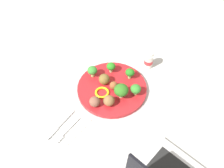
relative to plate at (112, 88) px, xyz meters
name	(u,v)px	position (x,y,z in m)	size (l,w,h in m)	color
ground_plane	(112,90)	(0.00, 0.00, -0.01)	(4.00, 4.00, 0.00)	#B2B2AD
plate	(112,88)	(0.00, 0.00, 0.00)	(0.28, 0.28, 0.02)	red
broccoli_floret_near_rim	(92,71)	(0.00, -0.10, 0.04)	(0.04, 0.04, 0.05)	#ABC56D
broccoli_floret_center	(111,67)	(-0.07, -0.05, 0.04)	(0.04, 0.04, 0.05)	#A5BE81
broccoli_floret_far_rim	(130,73)	(-0.08, 0.03, 0.04)	(0.04, 0.04, 0.05)	#9BCE6F
broccoli_floret_mid_right	(121,90)	(0.02, 0.06, 0.05)	(0.06, 0.06, 0.06)	#A4BC83
broccoli_floret_front_left	(136,89)	(-0.03, 0.09, 0.04)	(0.04, 0.04, 0.05)	#96BE6C
meatball_center	(109,101)	(0.07, 0.04, 0.03)	(0.04, 0.04, 0.04)	brown
meatball_front_left	(104,79)	(0.00, -0.04, 0.03)	(0.04, 0.04, 0.04)	brown
meatball_back_right	(114,85)	(0.00, 0.01, 0.02)	(0.03, 0.03, 0.03)	brown
meatball_mid_right	(96,102)	(0.11, 0.00, 0.03)	(0.04, 0.04, 0.04)	brown
pepper_ring_far_rim	(102,93)	(0.05, -0.01, 0.01)	(0.06, 0.06, 0.01)	yellow
napkin	(64,127)	(0.25, -0.03, -0.01)	(0.17, 0.12, 0.01)	white
fork	(66,131)	(0.25, -0.02, 0.00)	(0.12, 0.02, 0.01)	silver
knife	(59,125)	(0.25, -0.05, 0.00)	(0.15, 0.02, 0.01)	silver
yogurt_bottle	(149,61)	(-0.20, 0.05, 0.03)	(0.04, 0.04, 0.08)	white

